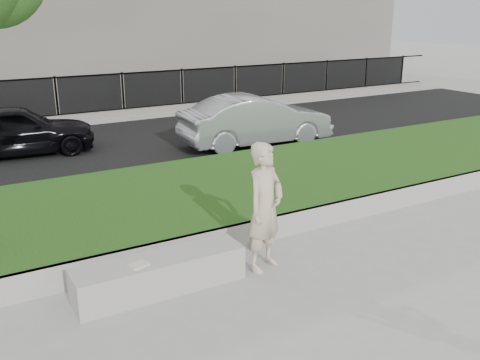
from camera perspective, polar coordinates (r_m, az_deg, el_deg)
ground at (r=7.95m, az=4.74°, el=-9.65°), size 90.00×90.00×0.00m
grass_bank at (r=10.27m, az=-4.79°, el=-1.94°), size 34.00×4.00×0.40m
grass_kerb at (r=8.66m, az=0.84°, el=-5.75°), size 34.00×0.08×0.40m
street at (r=15.27m, az=-13.72°, el=3.53°), size 34.00×7.00×0.04m
far_pavement at (r=19.53m, az=-17.61°, el=6.38°), size 34.00×3.00×0.12m
iron_fence at (r=18.49m, az=-17.03°, el=7.35°), size 32.00×0.30×1.50m
stone_bench at (r=7.42m, az=-8.51°, el=-9.86°), size 2.34×0.58×0.48m
man at (r=7.66m, az=2.68°, el=-2.92°), size 0.81×0.68×1.90m
book at (r=7.13m, az=-10.79°, el=-8.89°), size 0.29×0.24×0.03m
car_dark at (r=14.84m, az=-22.87°, el=4.92°), size 3.99×1.86×1.32m
car_silver at (r=14.77m, az=1.71°, el=6.38°), size 4.28×1.73×1.38m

